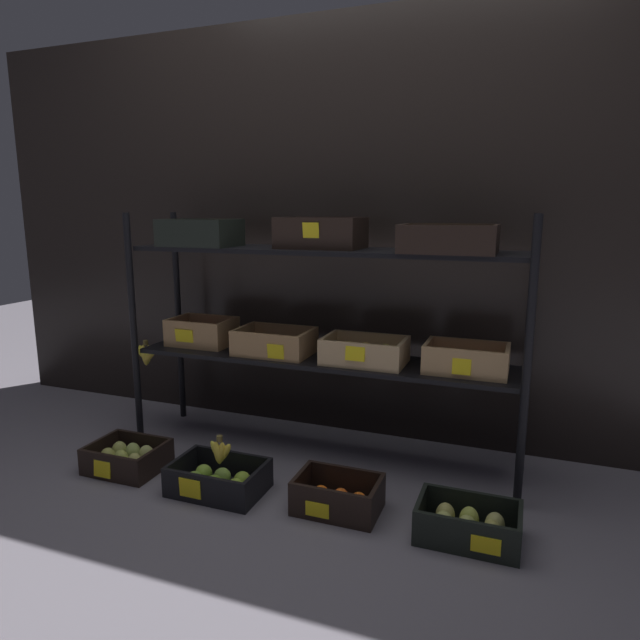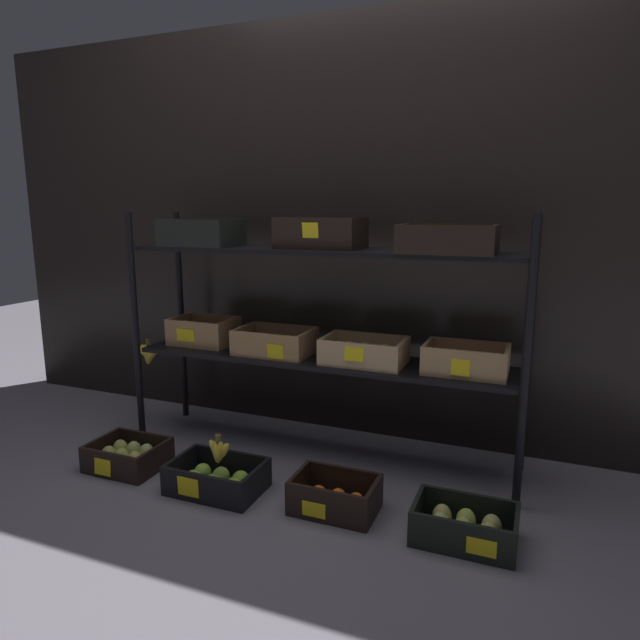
{
  "view_description": "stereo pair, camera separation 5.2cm",
  "coord_description": "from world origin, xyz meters",
  "px_view_note": "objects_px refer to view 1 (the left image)",
  "views": [
    {
      "loc": [
        0.87,
        -2.29,
        1.14
      ],
      "look_at": [
        0.0,
        0.0,
        0.64
      ],
      "focal_mm": 31.22,
      "sensor_mm": 36.0,
      "label": 1
    },
    {
      "loc": [
        0.91,
        -2.28,
        1.14
      ],
      "look_at": [
        0.0,
        0.0,
        0.64
      ],
      "focal_mm": 31.22,
      "sensor_mm": 36.0,
      "label": 2
    }
  ],
  "objects_px": {
    "display_rack": "(317,304)",
    "crate_ground_pear": "(127,458)",
    "crate_ground_tangerine": "(338,498)",
    "crate_ground_apple_green": "(218,480)",
    "crate_ground_right_pear": "(468,525)",
    "banana_bunch_loose": "(220,452)"
  },
  "relations": [
    {
      "from": "crate_ground_apple_green",
      "to": "crate_ground_right_pear",
      "type": "height_order",
      "value": "crate_ground_right_pear"
    },
    {
      "from": "display_rack",
      "to": "banana_bunch_loose",
      "type": "bearing_deg",
      "value": -116.32
    },
    {
      "from": "crate_ground_apple_green",
      "to": "banana_bunch_loose",
      "type": "height_order",
      "value": "banana_bunch_loose"
    },
    {
      "from": "crate_ground_tangerine",
      "to": "banana_bunch_loose",
      "type": "bearing_deg",
      "value": -175.95
    },
    {
      "from": "crate_ground_apple_green",
      "to": "crate_ground_pear",
      "type": "bearing_deg",
      "value": 176.49
    },
    {
      "from": "banana_bunch_loose",
      "to": "crate_ground_apple_green",
      "type": "bearing_deg",
      "value": 170.98
    },
    {
      "from": "display_rack",
      "to": "crate_ground_apple_green",
      "type": "bearing_deg",
      "value": -117.77
    },
    {
      "from": "crate_ground_apple_green",
      "to": "banana_bunch_loose",
      "type": "relative_size",
      "value": 3.1
    },
    {
      "from": "crate_ground_pear",
      "to": "banana_bunch_loose",
      "type": "distance_m",
      "value": 0.51
    },
    {
      "from": "crate_ground_apple_green",
      "to": "crate_ground_right_pear",
      "type": "relative_size",
      "value": 1.06
    },
    {
      "from": "crate_ground_apple_green",
      "to": "crate_ground_tangerine",
      "type": "xyz_separation_m",
      "value": [
        0.5,
        0.03,
        0.0
      ]
    },
    {
      "from": "crate_ground_pear",
      "to": "banana_bunch_loose",
      "type": "xyz_separation_m",
      "value": [
        0.49,
        -0.03,
        0.12
      ]
    },
    {
      "from": "crate_ground_pear",
      "to": "crate_ground_right_pear",
      "type": "bearing_deg",
      "value": -0.63
    },
    {
      "from": "crate_ground_pear",
      "to": "crate_ground_tangerine",
      "type": "bearing_deg",
      "value": 0.17
    },
    {
      "from": "crate_ground_tangerine",
      "to": "crate_ground_apple_green",
      "type": "bearing_deg",
      "value": -176.31
    },
    {
      "from": "display_rack",
      "to": "crate_ground_pear",
      "type": "height_order",
      "value": "display_rack"
    },
    {
      "from": "crate_ground_right_pear",
      "to": "banana_bunch_loose",
      "type": "relative_size",
      "value": 2.92
    },
    {
      "from": "display_rack",
      "to": "crate_ground_pear",
      "type": "xyz_separation_m",
      "value": [
        -0.73,
        -0.44,
        -0.66
      ]
    },
    {
      "from": "display_rack",
      "to": "crate_ground_apple_green",
      "type": "distance_m",
      "value": 0.86
    },
    {
      "from": "crate_ground_tangerine",
      "to": "display_rack",
      "type": "bearing_deg",
      "value": 119.97
    },
    {
      "from": "display_rack",
      "to": "crate_ground_apple_green",
      "type": "relative_size",
      "value": 5.09
    },
    {
      "from": "crate_ground_pear",
      "to": "display_rack",
      "type": "bearing_deg",
      "value": 31.29
    }
  ]
}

